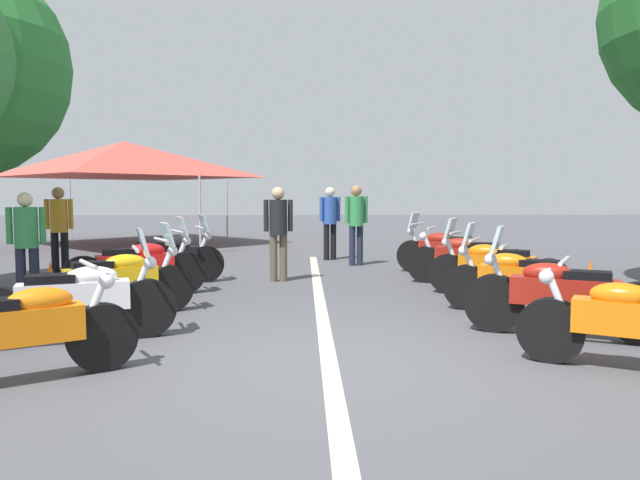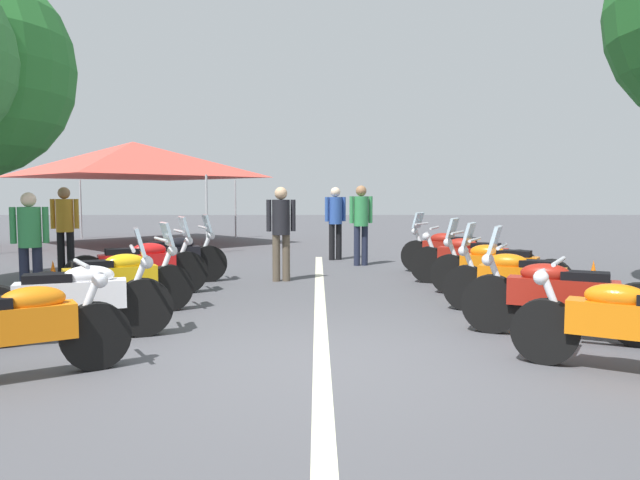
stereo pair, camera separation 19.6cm
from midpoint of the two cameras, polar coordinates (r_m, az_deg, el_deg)
name	(u,v)px [view 1 (the left image)]	position (r m, az deg, el deg)	size (l,w,h in m)	color
ground_plane	(329,363)	(5.65, -0.12, -11.77)	(80.00, 80.00, 0.00)	#4C4C51
lane_centre_stripe	(321,306)	(8.43, -0.62, -6.33)	(13.07, 0.16, 0.01)	beige
motorcycle_left_row_0	(20,330)	(5.61, -27.83, -7.71)	(1.14, 1.75, 0.98)	black
motorcycle_left_row_1	(77,299)	(6.84, -23.08, -5.25)	(0.93, 2.04, 1.21)	black
motorcycle_left_row_2	(114,281)	(8.07, -19.89, -3.76)	(1.16, 1.94, 1.20)	black
motorcycle_left_row_3	(138,266)	(9.49, -17.72, -2.43)	(1.10, 2.01, 1.23)	black
motorcycle_left_row_4	(168,258)	(10.73, -14.97, -1.64)	(0.98, 1.95, 1.22)	black
motorcycle_right_row_1	(561,295)	(6.99, 21.47, -4.94)	(1.09, 2.00, 1.22)	black
motorcycle_right_row_2	(519,279)	(8.20, 17.93, -3.62)	(1.10, 1.88, 1.20)	black
motorcycle_right_row_3	(495,267)	(9.46, 15.90, -2.49)	(1.17, 1.93, 1.21)	black
motorcycle_right_row_4	(468,258)	(10.60, 13.56, -1.74)	(1.07, 2.06, 1.01)	black
motorcycle_right_row_5	(446,250)	(11.95, 11.57, -0.99)	(1.26, 1.86, 1.21)	black
traffic_cone_1	(590,281)	(9.61, 24.01, -3.65)	(0.36, 0.36, 0.61)	orange
traffic_cone_2	(51,283)	(9.50, -25.03, -3.77)	(0.36, 0.36, 0.61)	orange
bystander_0	(356,218)	(13.11, 3.08, 2.08)	(0.32, 0.52, 1.77)	#1E2338
bystander_1	(330,217)	(14.22, 0.57, 2.21)	(0.32, 0.50, 1.75)	black
bystander_2	(59,224)	(12.44, -24.23, 1.41)	(0.32, 0.53, 1.72)	black
bystander_3	(26,238)	(9.70, -26.93, 0.15)	(0.32, 0.51, 1.61)	#1E2338
bystander_4	(278,226)	(10.71, -4.56, 1.34)	(0.32, 0.52, 1.71)	brown
event_tent	(124,159)	(19.37, -18.58, 7.36)	(6.16, 6.16, 3.20)	#E54C3F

